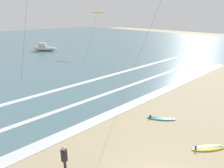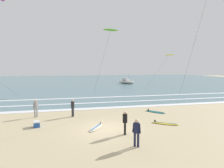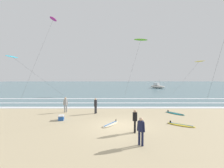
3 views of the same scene
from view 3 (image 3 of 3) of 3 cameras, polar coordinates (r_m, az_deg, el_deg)
The scene contains 18 objects.
ground_plane at distance 13.20m, azimuth 2.65°, elevation -14.34°, with size 160.00×160.00×0.00m, color tan.
ocean_surface at distance 64.54m, azimuth 0.44°, elevation -0.49°, with size 140.00×90.00×0.01m, color slate.
wave_foam_shoreline at distance 20.21m, azimuth 1.97°, elevation -8.19°, with size 53.96×1.07×0.01m, color white.
wave_foam_mid_break at distance 23.55m, azimuth 0.84°, elevation -6.58°, with size 56.05×0.51×0.01m, color white.
wave_foam_outer_break at distance 27.81m, azimuth -2.07°, elevation -5.10°, with size 58.19×0.67×0.01m, color white.
surfer_right_near at distance 11.61m, azimuth 7.88°, elevation -11.89°, with size 0.32×0.52×1.60m.
surfer_left_near at distance 17.12m, azimuth -5.82°, elevation -7.03°, with size 0.32×0.49×1.60m.
surfer_mid_group at distance 9.63m, azimuth 9.92°, elevation -15.06°, with size 0.45×0.39×1.60m.
surfer_foreground_main at distance 18.28m, azimuth -15.96°, elevation -6.49°, with size 0.50×0.32×1.60m.
surfboard_left_pile at distance 18.27m, azimuth 20.95°, elevation -9.49°, with size 1.76×2.03×0.25m.
surfboard_right_spare at distance 14.37m, azimuth 22.74°, elevation -12.94°, with size 2.06×1.70×0.25m.
surfboard_near_water at distance 13.49m, azimuth -0.60°, elevation -13.75°, with size 1.64×2.09×0.25m.
kite_cyan_low_near at distance 31.52m, azimuth -31.43°, elevation 8.04°, with size 6.90×7.34×7.20m.
kite_magenta_high_left at distance 41.47m, azimuth -19.90°, elevation 20.33°, with size 2.69×11.73×16.78m.
kite_lime_high_right at distance 38.00m, azimuth 9.87°, elevation 14.83°, with size 5.42×3.67×12.04m.
kite_yellow_far_left at distance 49.49m, azimuth 27.96°, elevation 6.93°, with size 10.84×9.68×7.90m.
offshore_boat at distance 52.41m, azimuth 15.38°, elevation -0.80°, with size 4.48×5.18×2.70m.
cooler_box at distance 15.40m, azimuth -17.35°, elevation -11.09°, with size 0.55×0.68×0.44m.
Camera 3 is at (-0.61, -12.59, 3.94)m, focal length 26.30 mm.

